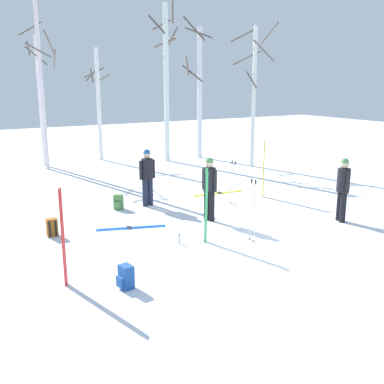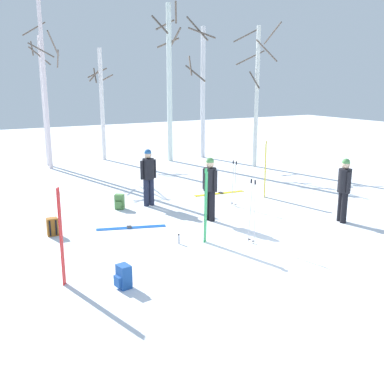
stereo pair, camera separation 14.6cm
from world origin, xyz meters
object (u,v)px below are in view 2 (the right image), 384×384
at_px(ski_poles_1, 234,182).
at_px(birch_tree_1, 44,99).
at_px(birch_tree_0, 44,78).
at_px(birch_tree_4, 202,90).
at_px(birch_tree_5, 257,92).
at_px(ski_pair_lying_1, 220,193).
at_px(ski_pair_planted_1, 61,237).
at_px(water_bottle_0, 179,239).
at_px(backpack_2, 120,202).
at_px(ski_poles_0, 252,210).
at_px(backpack_1, 52,227).
at_px(ski_pair_planted_2, 265,170).
at_px(birch_tree_2, 102,103).
at_px(ski_pair_lying_0, 131,228).
at_px(backpack_0, 123,277).
at_px(person_0, 148,174).
at_px(birch_tree_3, 169,80).
at_px(ski_pair_planted_0, 206,206).
at_px(person_1, 210,185).

distance_m(ski_poles_1, birch_tree_1, 10.39).
bearing_deg(birch_tree_0, birch_tree_4, -5.73).
distance_m(birch_tree_4, birch_tree_5, 3.26).
relative_size(ski_pair_lying_1, birch_tree_1, 0.32).
bearing_deg(ski_pair_planted_1, water_bottle_0, 16.48).
bearing_deg(backpack_2, ski_poles_0, -68.88).
relative_size(ski_pair_planted_1, backpack_2, 4.19).
bearing_deg(ski_pair_planted_1, backpack_1, 81.21).
bearing_deg(backpack_1, birch_tree_5, 26.47).
bearing_deg(backpack_2, ski_pair_planted_1, -122.25).
distance_m(backpack_1, birch_tree_1, 10.16).
relative_size(ski_pair_planted_1, ski_pair_planted_2, 1.00).
relative_size(ski_poles_0, backpack_1, 3.44).
height_order(backpack_2, birch_tree_2, birch_tree_2).
bearing_deg(birch_tree_4, ski_pair_lying_0, -130.20).
bearing_deg(birch_tree_0, ski_pair_planted_1, -101.54).
distance_m(backpack_0, backpack_1, 3.59).
bearing_deg(person_0, ski_pair_planted_2, -14.48).
height_order(water_bottle_0, birch_tree_3, birch_tree_3).
bearing_deg(backpack_0, person_0, 61.00).
bearing_deg(ski_pair_lying_1, backpack_1, -165.64).
distance_m(birch_tree_0, birch_tree_4, 7.17).
bearing_deg(ski_pair_planted_0, ski_pair_planted_2, 34.32).
relative_size(ski_poles_1, backpack_1, 3.14).
bearing_deg(ski_pair_planted_1, person_0, 49.32).
bearing_deg(birch_tree_3, ski_pair_planted_1, -125.34).
distance_m(ski_pair_planted_1, birch_tree_4, 14.68).
xyz_separation_m(ski_pair_planted_1, ski_poles_0, (4.33, 0.05, -0.11)).
distance_m(birch_tree_3, birch_tree_4, 1.83).
distance_m(person_1, ski_pair_lying_1, 3.13).
bearing_deg(backpack_0, ski_pair_lying_0, 65.76).
xyz_separation_m(person_1, ski_poles_1, (1.38, 0.84, -0.24)).
height_order(person_0, ski_pair_lying_0, person_0).
bearing_deg(birch_tree_4, birch_tree_2, 157.83).
height_order(person_0, ski_pair_planted_0, ski_pair_planted_0).
distance_m(ski_pair_lying_0, ski_poles_1, 3.58).
bearing_deg(ski_pair_planted_2, birch_tree_1, 117.48).
relative_size(ski_pair_lying_1, ski_poles_1, 1.31).
bearing_deg(person_1, backpack_1, 167.93).
height_order(backpack_1, backpack_2, same).
distance_m(ski_pair_planted_0, birch_tree_4, 12.17).
bearing_deg(backpack_1, ski_poles_0, -36.09).
distance_m(person_1, birch_tree_3, 9.82).
height_order(ski_poles_1, birch_tree_0, birch_tree_0).
relative_size(backpack_2, water_bottle_0, 1.86).
relative_size(birch_tree_0, birch_tree_5, 1.24).
bearing_deg(water_bottle_0, birch_tree_1, 91.87).
height_order(ski_pair_planted_2, backpack_1, ski_pair_planted_2).
bearing_deg(birch_tree_2, ski_pair_lying_0, -105.26).
xyz_separation_m(ski_pair_lying_1, birch_tree_1, (-3.80, 8.10, 2.90)).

